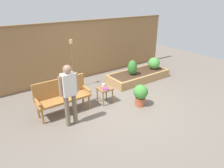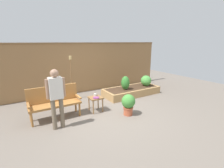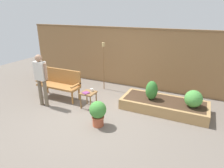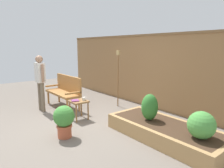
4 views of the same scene
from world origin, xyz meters
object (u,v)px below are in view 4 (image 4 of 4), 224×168
shrub_near_bench (150,107)px  shrub_far_corner (201,125)px  garden_bench (65,89)px  book_on_table (75,101)px  potted_boxwood (64,119)px  side_table (79,104)px  person_by_bench (40,78)px  cup_on_table (84,99)px  tiki_torch (118,68)px

shrub_near_bench → shrub_far_corner: 1.12m
garden_bench → book_on_table: garden_bench is taller
shrub_near_bench → shrub_far_corner: (1.12, 0.00, -0.04)m
book_on_table → potted_boxwood: potted_boxwood is taller
side_table → shrub_far_corner: bearing=14.2°
shrub_far_corner → person_by_bench: person_by_bench is taller
garden_bench → potted_boxwood: 2.20m
side_table → cup_on_table: size_ratio=4.01×
book_on_table → tiki_torch: 1.74m
shrub_far_corner → side_table: bearing=-165.8°
shrub_near_bench → tiki_torch: bearing=157.7°
side_table → book_on_table: bearing=-106.5°
side_table → person_by_bench: 1.47m
book_on_table → person_by_bench: 1.39m
cup_on_table → potted_boxwood: bearing=-51.7°
tiki_torch → book_on_table: bearing=-81.1°
garden_bench → person_by_bench: size_ratio=0.92×
book_on_table → tiki_torch: tiki_torch is taller
side_table → tiki_torch: tiki_torch is taller
book_on_table → tiki_torch: (-0.25, 1.59, 0.66)m
garden_bench → book_on_table: size_ratio=8.16×
cup_on_table → shrub_near_bench: (1.63, 0.59, 0.06)m
garden_bench → shrub_near_bench: 2.93m
cup_on_table → tiki_torch: bearing=103.1°
book_on_table → garden_bench: bearing=-175.0°
garden_bench → potted_boxwood: size_ratio=2.20×
side_table → tiki_torch: (-0.28, 1.51, 0.76)m
tiki_torch → person_by_bench: 2.23m
side_table → book_on_table: 0.13m
tiki_torch → potted_boxwood: bearing=-65.9°
garden_bench → side_table: garden_bench is taller
shrub_far_corner → tiki_torch: (-3.07, 0.80, 0.63)m
potted_boxwood → person_by_bench: (-2.03, 0.29, 0.56)m
garden_bench → cup_on_table: (1.27, -0.12, -0.03)m
side_table → book_on_table: size_ratio=2.72×
cup_on_table → shrub_far_corner: shrub_far_corner is taller
person_by_bench → shrub_far_corner: bearing=16.0°
book_on_table → potted_boxwood: (0.76, -0.67, -0.11)m
side_table → cup_on_table: cup_on_table is taller
garden_bench → potted_boxwood: bearing=-27.0°
shrub_far_corner → tiki_torch: size_ratio=0.27×
tiki_torch → person_by_bench: (-1.02, -1.97, -0.22)m
garden_bench → tiki_torch: size_ratio=0.85×
cup_on_table → book_on_table: cup_on_table is taller
cup_on_table → book_on_table: size_ratio=0.68×
garden_bench → shrub_far_corner: garden_bench is taller
cup_on_table → shrub_near_bench: shrub_near_bench is taller
garden_bench → person_by_bench: 0.81m
cup_on_table → potted_boxwood: size_ratio=0.18×
potted_boxwood → cup_on_table: bearing=128.3°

